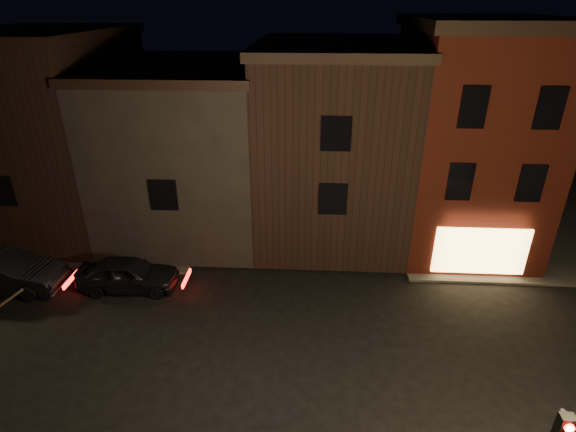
% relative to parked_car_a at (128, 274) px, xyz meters
% --- Properties ---
extents(ground, '(120.00, 120.00, 0.00)m').
position_rel_parked_car_a_xyz_m(ground, '(7.14, -3.81, -0.72)').
color(ground, black).
rests_on(ground, ground).
extents(sidewalk_far_left, '(30.00, 30.00, 0.12)m').
position_rel_parked_car_a_xyz_m(sidewalk_far_left, '(-12.86, 16.19, -0.66)').
color(sidewalk_far_left, '#2D2B28').
rests_on(sidewalk_far_left, ground).
extents(corner_building, '(6.50, 8.50, 10.50)m').
position_rel_parked_car_a_xyz_m(corner_building, '(15.14, 5.66, 4.68)').
color(corner_building, '#49150D').
rests_on(corner_building, ground).
extents(row_building_a, '(7.30, 10.30, 9.40)m').
position_rel_parked_car_a_xyz_m(row_building_a, '(8.64, 6.69, 4.11)').
color(row_building_a, black).
rests_on(row_building_a, ground).
extents(row_building_b, '(7.80, 10.30, 8.40)m').
position_rel_parked_car_a_xyz_m(row_building_b, '(1.39, 6.69, 3.61)').
color(row_building_b, black).
rests_on(row_building_b, ground).
extents(row_building_c, '(7.30, 10.30, 9.90)m').
position_rel_parked_car_a_xyz_m(row_building_c, '(-5.86, 6.69, 4.36)').
color(row_building_c, black).
rests_on(row_building_c, ground).
extents(parked_car_a, '(4.28, 1.86, 1.44)m').
position_rel_parked_car_a_xyz_m(parked_car_a, '(0.00, 0.00, 0.00)').
color(parked_car_a, black).
rests_on(parked_car_a, ground).
extents(parked_car_b, '(5.04, 1.79, 1.66)m').
position_rel_parked_car_a_xyz_m(parked_car_b, '(-5.24, -0.37, 0.11)').
color(parked_car_b, black).
rests_on(parked_car_b, ground).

